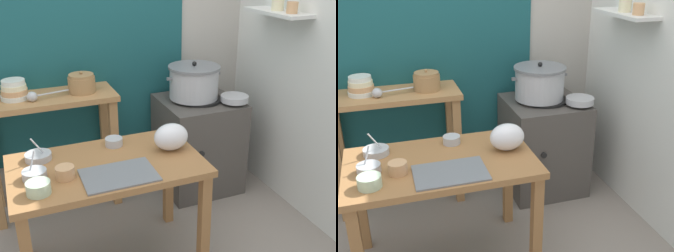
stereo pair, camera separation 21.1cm
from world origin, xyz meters
TOP-DOWN VIEW (x-y plane):
  - wall_back at (0.08, 1.10)m, footprint 4.40×0.12m
  - wall_right at (1.40, 0.20)m, footprint 0.30×3.20m
  - prep_table at (-0.12, 0.03)m, footprint 1.10×0.66m
  - back_shelf_table at (-0.33, 0.83)m, footprint 0.96×0.40m
  - stove_block at (0.81, 0.70)m, footprint 0.60×0.61m
  - steamer_pot at (0.77, 0.72)m, footprint 0.45×0.40m
  - clay_pot at (-0.08, 0.83)m, footprint 0.19×0.19m
  - bowl_stack_enamel at (-0.54, 0.86)m, footprint 0.19×0.19m
  - ladle at (-0.42, 0.76)m, footprint 0.29×0.10m
  - serving_tray at (-0.10, -0.14)m, footprint 0.40×0.28m
  - plastic_bag at (0.29, 0.05)m, footprint 0.21×0.16m
  - wide_pan at (1.02, 0.52)m, footprint 0.21×0.21m
  - prep_bowl_0 at (-0.02, 0.24)m, footprint 0.11×0.11m
  - prep_bowl_1 at (-0.48, 0.22)m, footprint 0.15×0.15m
  - prep_bowl_2 at (-0.37, -0.06)m, footprint 0.10×0.10m
  - prep_bowl_3 at (-0.52, 0.00)m, footprint 0.13×0.13m
  - prep_bowl_4 at (-0.52, -0.16)m, footprint 0.12×0.12m

SIDE VIEW (x-z plane):
  - stove_block at x=0.81m, z-range -0.01..0.77m
  - prep_table at x=-0.12m, z-range 0.25..0.97m
  - back_shelf_table at x=-0.33m, z-range 0.23..1.13m
  - serving_tray at x=-0.10m, z-range 0.72..0.73m
  - prep_bowl_1 at x=-0.48m, z-range 0.66..0.82m
  - prep_bowl_3 at x=-0.52m, z-range 0.67..0.82m
  - prep_bowl_0 at x=-0.02m, z-range 0.72..0.77m
  - prep_bowl_4 at x=-0.52m, z-range 0.72..0.79m
  - prep_bowl_2 at x=-0.37m, z-range 0.72..0.79m
  - wide_pan at x=1.02m, z-range 0.78..0.83m
  - plastic_bag at x=0.29m, z-range 0.72..0.89m
  - steamer_pot at x=0.77m, z-range 0.76..1.06m
  - ladle at x=-0.42m, z-range 0.90..0.97m
  - bowl_stack_enamel at x=-0.54m, z-range 0.89..1.03m
  - clay_pot at x=-0.08m, z-range 0.89..1.04m
  - wall_right at x=1.40m, z-range 0.00..2.60m
  - wall_back at x=0.08m, z-range 0.00..2.60m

